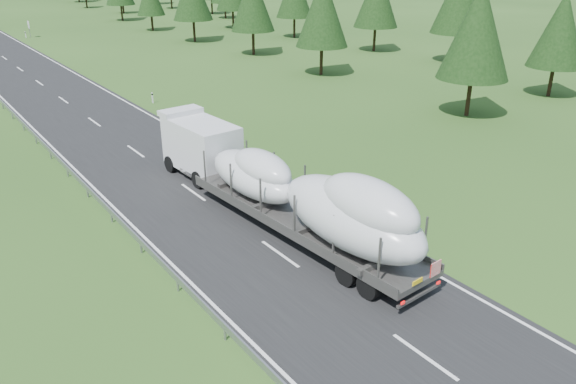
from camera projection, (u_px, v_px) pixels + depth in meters
ground at (280, 254)px, 26.74m from camera, size 400.00×400.00×0.00m
highway_sign at (29, 26)px, 89.27m from camera, size 0.08×0.90×2.60m
boat_truck at (285, 186)px, 28.24m from camera, size 3.86×21.15×4.62m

